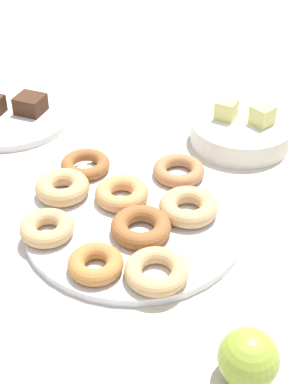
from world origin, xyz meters
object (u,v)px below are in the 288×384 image
object	(u,v)px
donut_6	(141,227)
donut_1	(156,271)
apple	(248,358)
donut_0	(188,207)
donut_3	(62,187)
donut_2	(85,165)
donut_4	(47,228)
donut_plate	(134,221)
donut_8	(96,264)
melon_chunk_right	(262,115)
fruit_bowl	(240,132)
melon_chunk_left	(226,110)
cake_plate	(10,117)
brownie_far	(30,104)
donut_7	(122,194)
donut_5	(179,171)

from	to	relation	value
donut_6	donut_1	bearing A→B (deg)	-45.60
apple	donut_0	bearing A→B (deg)	130.97
donut_0	donut_3	bearing A→B (deg)	-162.85
donut_2	donut_3	distance (m)	0.08
donut_3	donut_4	distance (m)	0.10
apple	donut_plate	bearing A→B (deg)	146.87
donut_0	donut_8	size ratio (longest dim) A/B	1.18
donut_1	donut_3	distance (m)	0.24
donut_plate	donut_1	distance (m)	0.14
donut_1	apple	world-z (taller)	apple
donut_6	apple	size ratio (longest dim) A/B	1.28
melon_chunk_right	donut_4	bearing A→B (deg)	-111.39
fruit_bowl	donut_plate	bearing A→B (deg)	-98.12
donut_plate	donut_0	world-z (taller)	donut_0
melon_chunk_left	melon_chunk_right	bearing A→B (deg)	12.09
cake_plate	brownie_far	distance (m)	0.05
donut_4	melon_chunk_right	world-z (taller)	melon_chunk_right
donut_2	donut_6	distance (m)	0.19
donut_2	cake_plate	size ratio (longest dim) A/B	0.35
apple	brownie_far	bearing A→B (deg)	150.69
donut_6	melon_chunk_left	bearing A→B (deg)	93.07
donut_6	brownie_far	size ratio (longest dim) A/B	1.68
donut_2	donut_7	bearing A→B (deg)	-21.47
donut_1	donut_7	world-z (taller)	donut_7
donut_plate	donut_7	size ratio (longest dim) A/B	4.00
donut_plate	brownie_far	bearing A→B (deg)	153.67
donut_6	brownie_far	xyz separation A→B (m)	(-0.39, 0.20, 0.01)
apple	donut_7	bearing A→B (deg)	146.77
donut_4	brownie_far	distance (m)	0.39
donut_3	melon_chunk_right	bearing A→B (deg)	58.13
donut_0	fruit_bowl	distance (m)	0.26
donut_4	melon_chunk_left	bearing A→B (deg)	76.26
donut_plate	donut_1	bearing A→B (deg)	-44.80
melon_chunk_right	donut_plate	bearing A→B (deg)	-103.41
melon_chunk_right	donut_0	bearing A→B (deg)	-91.90
donut_4	donut_2	bearing A→B (deg)	107.06
donut_2	donut_7	size ratio (longest dim) A/B	0.98
donut_4	donut_7	xyz separation A→B (m)	(0.05, 0.13, 0.00)
donut_2	brownie_far	world-z (taller)	brownie_far
donut_5	donut_7	xyz separation A→B (m)	(-0.05, -0.11, 0.00)
cake_plate	donut_2	bearing A→B (deg)	-17.81
donut_8	apple	xyz separation A→B (m)	(0.24, -0.04, 0.01)
melon_chunk_left	donut_8	bearing A→B (deg)	-89.38
donut_3	donut_7	xyz separation A→B (m)	(0.09, 0.04, -0.00)
donut_5	donut_8	size ratio (longest dim) A/B	1.13
donut_3	donut_6	world-z (taller)	donut_3
donut_1	donut_2	size ratio (longest dim) A/B	1.05
donut_4	donut_5	xyz separation A→B (m)	(0.10, 0.24, -0.00)
cake_plate	fruit_bowl	bearing A→B (deg)	20.84
brownie_far	apple	distance (m)	0.71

